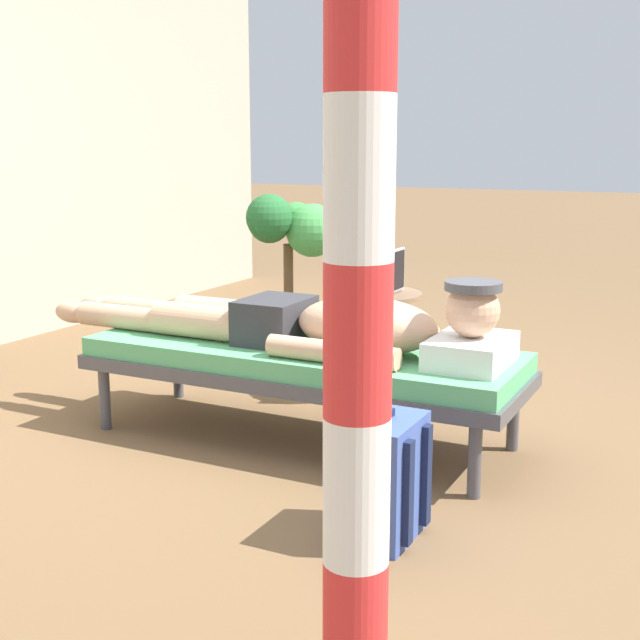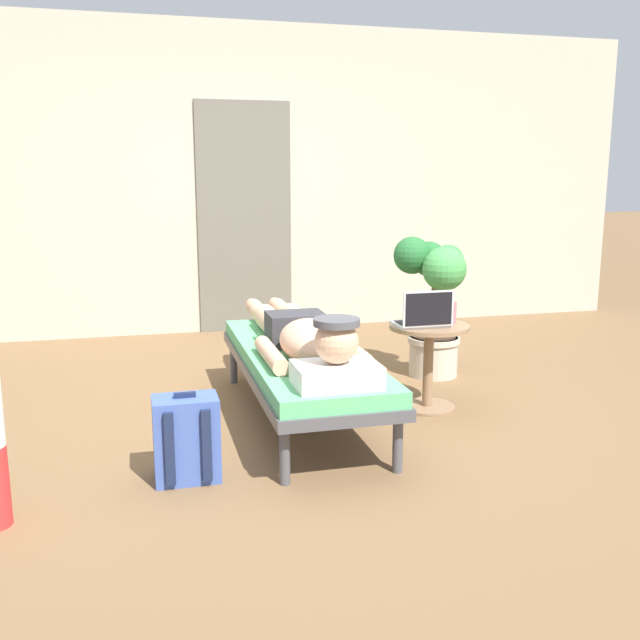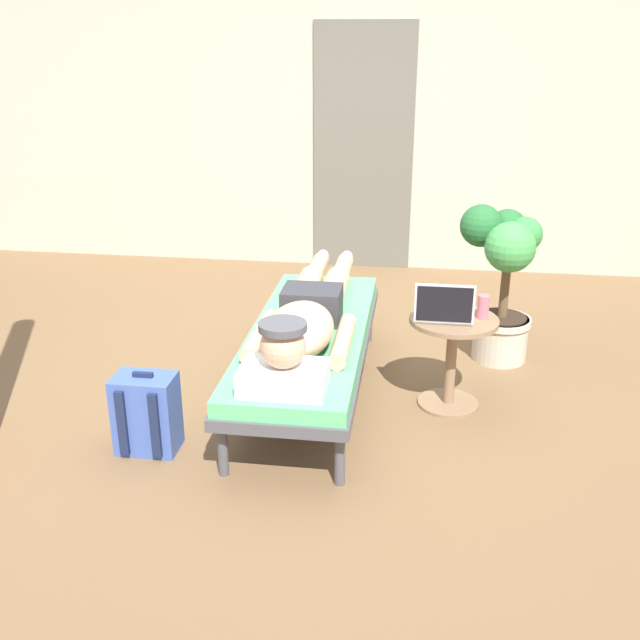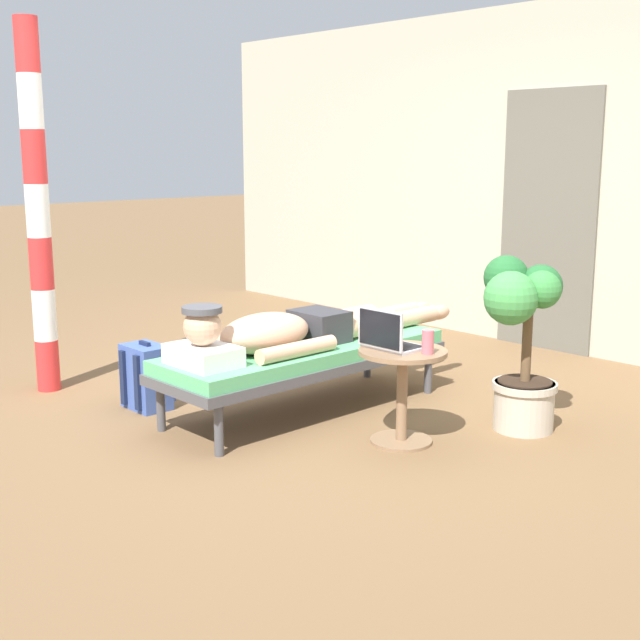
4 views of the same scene
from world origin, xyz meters
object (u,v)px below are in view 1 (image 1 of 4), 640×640
backpack (384,479)px  potted_plant (289,266)px  lounge_chair (301,362)px  person_reclining (316,324)px  drink_glass (382,276)px  laptop (379,283)px  porch_post (359,179)px  side_table (374,325)px

backpack → potted_plant: bearing=36.4°
lounge_chair → backpack: size_ratio=4.49×
person_reclining → drink_glass: (0.94, 0.10, 0.07)m
laptop → porch_post: porch_post is taller
lounge_chair → person_reclining: 0.19m
laptop → potted_plant: bearing=62.5°
lounge_chair → backpack: bearing=-136.3°
lounge_chair → drink_glass: 0.97m
side_table → porch_post: size_ratio=0.22×
lounge_chair → potted_plant: potted_plant is taller
backpack → potted_plant: (1.81, 1.33, 0.38)m
potted_plant → person_reclining: bearing=-146.5°
lounge_chair → laptop: size_ratio=6.14×
laptop → drink_glass: laptop is taller
drink_glass → potted_plant: (0.16, 0.63, -0.01)m
drink_glass → backpack: size_ratio=0.30×
drink_glass → potted_plant: bearing=75.9°
person_reclining → side_table: bearing=5.3°
potted_plant → porch_post: 3.12m
drink_glass → backpack: bearing=-157.0°
side_table → potted_plant: 0.76m
laptop → backpack: bearing=-156.5°
laptop → porch_post: size_ratio=0.13×
lounge_chair → potted_plant: 1.30m
side_table → drink_glass: size_ratio=4.10×
person_reclining → laptop: size_ratio=7.00×
laptop → porch_post: 2.49m
side_table → backpack: 1.65m
drink_glass → backpack: (-1.65, -0.70, -0.39)m
backpack → porch_post: bearing=-161.9°
person_reclining → porch_post: bearing=-150.2°
lounge_chair → person_reclining: person_reclining is taller
laptop → backpack: size_ratio=0.73×
laptop → potted_plant: 0.80m
lounge_chair → porch_post: (-1.51, -0.94, 0.85)m
side_table → potted_plant: potted_plant is taller
drink_glass → porch_post: (-2.45, -0.96, 0.61)m
person_reclining → laptop: laptop is taller
lounge_chair → laptop: 0.77m
porch_post → lounge_chair: bearing=31.8°
backpack → potted_plant: size_ratio=0.43×
person_reclining → backpack: (-0.71, -0.60, -0.32)m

